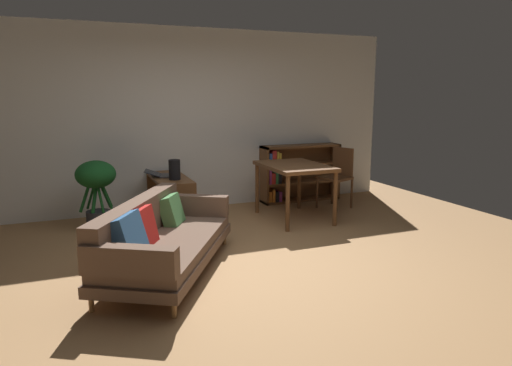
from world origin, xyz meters
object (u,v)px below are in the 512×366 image
dining_table (294,171)px  bookshelf (295,173)px  potted_floor_plant (96,184)px  fabric_couch (160,238)px  media_console (170,199)px  dining_chair_near (338,174)px  open_laptop (163,175)px  desk_speaker (175,170)px

dining_table → bookshelf: size_ratio=0.85×
potted_floor_plant → fabric_couch: bearing=-74.5°
dining_table → fabric_couch: bearing=-148.5°
media_console → dining_table: bearing=-19.1°
dining_chair_near → open_laptop: bearing=174.0°
desk_speaker → dining_chair_near: dining_chair_near is taller
fabric_couch → dining_table: dining_table is taller
open_laptop → potted_floor_plant: bearing=-166.9°
media_console → dining_chair_near: bearing=-4.4°
fabric_couch → dining_chair_near: dining_chair_near is taller
potted_floor_plant → dining_chair_near: dining_chair_near is taller
dining_table → desk_speaker: bearing=168.4°
fabric_couch → potted_floor_plant: size_ratio=2.35×
open_laptop → potted_floor_plant: size_ratio=0.56×
bookshelf → desk_speaker: bearing=-161.5°
potted_floor_plant → dining_chair_near: 3.53m
fabric_couch → open_laptop: bearing=78.1°
desk_speaker → media_console: bearing=95.4°
fabric_couch → media_console: 1.92m
desk_speaker → bookshelf: size_ratio=0.20×
dining_chair_near → media_console: bearing=175.6°
desk_speaker → dining_chair_near: 2.55m
media_console → open_laptop: (-0.07, 0.08, 0.34)m
open_laptop → bookshelf: 2.28m
media_console → dining_table: size_ratio=1.01×
fabric_couch → dining_table: size_ratio=1.88×
desk_speaker → potted_floor_plant: 1.00m
potted_floor_plant → bookshelf: bookshelf is taller
desk_speaker → dining_table: 1.64m
open_laptop → bookshelf: (2.23, 0.40, -0.18)m
fabric_couch → open_laptop: (0.41, 1.94, 0.29)m
open_laptop → dining_table: bearing=-20.7°
fabric_couch → dining_table: 2.50m
dining_table → bookshelf: bearing=62.9°
dining_chair_near → dining_table: bearing=-158.5°
open_laptop → dining_chair_near: (2.63, -0.28, -0.12)m
potted_floor_plant → dining_chair_near: size_ratio=0.99×
dining_chair_near → bookshelf: 0.79m
dining_chair_near → desk_speaker: bearing=-179.1°
open_laptop → dining_chair_near: bearing=-6.0°
potted_floor_plant → dining_table: size_ratio=0.80×
media_console → bookshelf: (2.16, 0.48, 0.16)m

